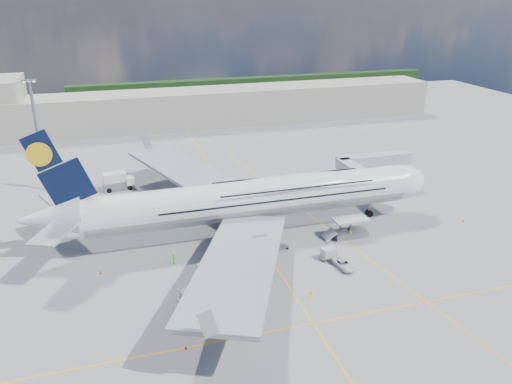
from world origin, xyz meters
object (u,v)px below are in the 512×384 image
object	(u,v)px
airliner	(254,199)
crew_tug	(311,295)
catering_truck_outer	(118,182)
cone_tail	(101,272)
baggage_tug	(207,267)
dolly_nose_far	(328,253)
light_mast	(38,135)
crew_loader	(341,227)
crew_nose	(367,229)
jet_bridge	(367,166)
crew_van	(350,235)
dolly_nose_near	(280,247)
service_van	(343,264)
cone_nose	(463,221)
dolly_row_c	(259,293)
cargo_loader	(349,230)
catering_truck_inner	(170,199)
cone_wing_left_inner	(170,207)
cone_wing_left_outer	(145,197)
dolly_row_b	(222,263)
cone_wing_right_outer	(186,347)
crew_wing	(174,259)
cone_wing_right_inner	(251,283)
dolly_row_a	(210,286)
dolly_back	(187,295)

from	to	relation	value
airliner	crew_tug	world-z (taller)	airliner
catering_truck_outer	cone_tail	xyz separation A→B (m)	(-4.41, -37.63, -1.69)
baggage_tug	dolly_nose_far	bearing A→B (deg)	-15.52
light_mast	crew_loader	size ratio (longest dim) A/B	15.05
catering_truck_outer	crew_nose	xyz separation A→B (m)	(44.67, -36.74, -1.23)
dolly_nose_far	light_mast	bearing A→B (deg)	124.80
jet_bridge	crew_van	size ratio (longest dim) A/B	11.94
dolly_nose_near	service_van	bearing A→B (deg)	-56.54
jet_bridge	cone_nose	xyz separation A→B (m)	(12.02, -18.92, -6.59)
jet_bridge	dolly_row_c	distance (m)	47.85
light_mast	cargo_loader	bearing A→B (deg)	-36.54
catering_truck_inner	cone_wing_left_inner	world-z (taller)	catering_truck_inner
crew_nose	cone_tail	bearing A→B (deg)	153.33
cone_wing_left_inner	cone_wing_left_outer	size ratio (longest dim) A/B	1.04
light_mast	crew_tug	xyz separation A→B (m)	(41.96, -59.51, -12.37)
dolly_row_b	dolly_nose_near	bearing A→B (deg)	30.99
catering_truck_outer	cone_wing_right_outer	distance (m)	60.45
service_van	cone_tail	bearing A→B (deg)	160.33
cargo_loader	cone_nose	world-z (taller)	cargo_loader
cone_wing_left_inner	catering_truck_inner	bearing A→B (deg)	73.85
jet_bridge	crew_tug	world-z (taller)	jet_bridge
cargo_loader	crew_loader	xyz separation A→B (m)	(-0.50, 2.44, -0.40)
crew_wing	cone_wing_right_inner	world-z (taller)	crew_wing
light_mast	dolly_nose_far	xyz separation A→B (m)	(49.59, -48.81, -12.12)
jet_bridge	dolly_row_b	size ratio (longest dim) A/B	5.51
catering_truck_outer	crew_loader	size ratio (longest dim) A/B	4.36
cone_wing_left_inner	cone_wing_right_inner	size ratio (longest dim) A/B	1.03
cone_wing_right_inner	cone_tail	xyz separation A→B (m)	(-22.83, 10.23, 0.06)
crew_loader	crew_wing	size ratio (longest dim) A/B	0.91
cone_tail	crew_loader	bearing A→B (deg)	3.84
dolly_row_a	cone_tail	bearing A→B (deg)	161.90
cargo_loader	cone_wing_left_outer	size ratio (longest dim) A/B	17.20
airliner	light_mast	bearing A→B (deg)	139.00
service_van	crew_tug	world-z (taller)	crew_tug
dolly_row_a	catering_truck_outer	xyz separation A→B (m)	(-11.70, 48.23, 0.86)
catering_truck_inner	dolly_row_b	bearing A→B (deg)	-73.52
cargo_loader	dolly_row_b	xyz separation A→B (m)	(-25.30, -3.38, -0.91)
dolly_nose_near	dolly_row_c	bearing A→B (deg)	-128.71
crew_van	cone_wing_right_inner	distance (m)	24.19
crew_loader	crew_van	world-z (taller)	crew_loader
crew_wing	dolly_back	bearing A→B (deg)	-178.17
service_van	cone_wing_right_inner	bearing A→B (deg)	176.19
dolly_back	catering_truck_inner	distance (m)	36.24
crew_nose	crew_wing	size ratio (longest dim) A/B	0.81
light_mast	catering_truck_outer	distance (m)	20.27
baggage_tug	crew_tug	world-z (taller)	baggage_tug
dolly_row_a	baggage_tug	xyz separation A→B (m)	(0.74, 6.23, -0.24)
dolly_row_b	catering_truck_outer	size ratio (longest dim) A/B	0.46
cargo_loader	crew_tug	distance (m)	22.88
dolly_row_a	crew_nose	distance (m)	34.92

